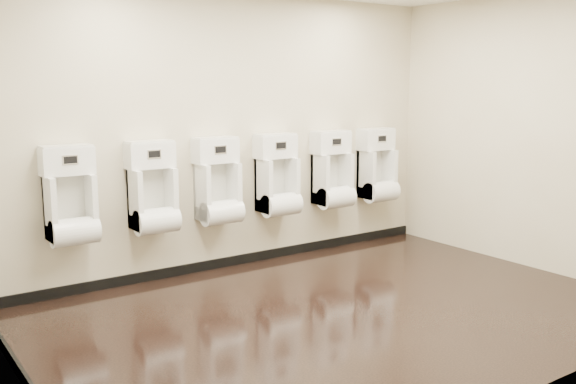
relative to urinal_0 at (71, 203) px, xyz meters
name	(u,v)px	position (x,y,z in m)	size (l,w,h in m)	color
ground	(340,313)	(1.72, -1.60, -0.87)	(5.00, 3.50, 0.00)	black
back_wall	(233,132)	(1.72, 0.15, 0.53)	(5.00, 0.02, 2.80)	beige
front_wall	(536,171)	(1.72, -3.35, 0.53)	(5.00, 0.02, 2.80)	beige
left_wall	(11,171)	(-0.78, -1.60, 0.53)	(0.02, 3.50, 2.80)	beige
right_wall	(532,132)	(4.22, -1.60, 0.53)	(0.02, 3.50, 2.80)	beige
tile_overlay_left	(12,171)	(-0.78, -1.60, 0.53)	(0.01, 3.50, 2.80)	silver
skirting_back	(236,260)	(1.72, 0.14, -0.82)	(5.00, 0.02, 0.10)	black
urinal_0	(71,203)	(0.00, 0.00, 0.00)	(0.45, 0.34, 0.85)	white
urinal_1	(153,194)	(0.76, 0.00, 0.00)	(0.45, 0.34, 0.85)	white
urinal_2	(218,187)	(1.45, 0.00, 0.00)	(0.45, 0.34, 0.85)	white
urinal_3	(278,181)	(2.16, 0.00, 0.00)	(0.45, 0.34, 0.85)	white
urinal_4	(333,175)	(2.91, 0.00, 0.00)	(0.45, 0.34, 0.85)	white
urinal_5	(378,171)	(3.59, 0.00, 0.00)	(0.45, 0.34, 0.85)	white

